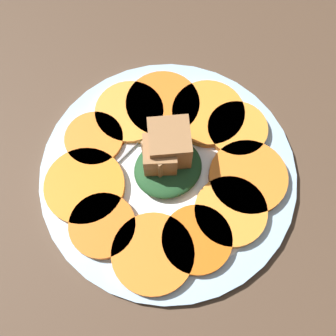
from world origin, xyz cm
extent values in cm
cube|color=#4C3828|center=(0.00, 0.00, 1.00)|extent=(120.00, 120.00, 2.00)
cylinder|color=#99B7D1|center=(0.00, 0.00, 2.50)|extent=(30.76, 30.76, 1.00)
cylinder|color=white|center=(0.00, 0.00, 2.55)|extent=(24.61, 24.61, 1.00)
cylinder|color=orange|center=(6.66, 7.55, 3.61)|extent=(9.13, 9.13, 1.03)
cylinder|color=#D45F12|center=(1.72, 8.80, 3.61)|extent=(7.84, 7.84, 1.03)
cylinder|color=orange|center=(-3.30, 8.13, 3.61)|extent=(8.29, 8.29, 1.03)
cylinder|color=orange|center=(-7.45, 5.80, 3.61)|extent=(9.23, 9.23, 1.03)
cylinder|color=orange|center=(-10.05, 0.11, 3.61)|extent=(7.39, 7.39, 1.03)
cylinder|color=orange|center=(-8.26, -3.77, 3.61)|extent=(9.08, 9.08, 1.03)
cylinder|color=orange|center=(-4.12, -7.86, 3.61)|extent=(9.29, 9.29, 1.03)
cylinder|color=orange|center=(-0.38, -9.09, 3.61)|extent=(8.56, 8.56, 1.03)
cylinder|color=orange|center=(5.51, -8.13, 3.61)|extent=(7.12, 7.12, 1.03)
cylinder|color=orange|center=(9.32, -3.38, 3.61)|extent=(9.36, 9.36, 1.03)
cylinder|color=orange|center=(9.84, 1.86, 3.61)|extent=(7.52, 7.52, 1.03)
ellipsoid|color=#1E4723|center=(0.00, 0.00, 4.08)|extent=(8.18, 7.36, 1.96)
cube|color=olive|center=(0.50, -0.88, 6.90)|extent=(5.01, 5.01, 3.68)
cube|color=olive|center=(-1.01, -1.33, 7.35)|extent=(6.14, 6.14, 4.57)
cube|color=#9E754C|center=(0.29, -0.99, 6.84)|extent=(3.75, 3.75, 3.55)
cube|color=#B2B2B7|center=(4.07, -4.72, 3.30)|extent=(12.53, 4.70, 0.40)
cube|color=#B2B2B7|center=(-2.78, -6.76, 3.30)|extent=(2.14, 2.66, 0.40)
cube|color=#B2B2B7|center=(-5.64, -8.66, 3.30)|extent=(4.90, 1.73, 0.40)
cube|color=#B2B2B7|center=(-5.83, -8.02, 3.30)|extent=(4.90, 1.73, 0.40)
cube|color=#B2B2B7|center=(-6.02, -7.38, 3.30)|extent=(4.90, 1.73, 0.40)
cube|color=#B2B2B7|center=(-6.21, -6.74, 3.30)|extent=(4.90, 1.73, 0.40)
camera|label=1|loc=(9.70, 15.52, 49.82)|focal=45.00mm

